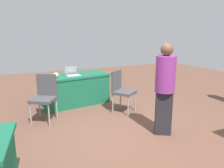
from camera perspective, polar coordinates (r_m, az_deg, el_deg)
ground_plane at (r=4.03m, az=2.91°, el=-13.18°), size 14.40×14.40×0.00m
table_foreground at (r=5.69m, az=-9.44°, el=-1.32°), size 1.76×0.98×0.75m
chair_tucked_left at (r=4.68m, az=-16.91°, el=-2.73°), size 0.61×0.61×0.96m
chair_aisle at (r=5.03m, az=2.43°, el=-1.19°), size 0.61×0.61×0.94m
person_attendee_browsing at (r=3.93m, az=13.39°, el=-0.33°), size 0.47×0.47×1.61m
laptop_silver at (r=5.54m, az=-10.14°, el=2.61°), size 0.35×0.32×0.21m
yarn_ball at (r=5.31m, az=-14.17°, el=2.21°), size 0.12×0.12×0.12m
scissors_red at (r=5.62m, az=-5.99°, el=2.54°), size 0.15×0.15×0.01m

